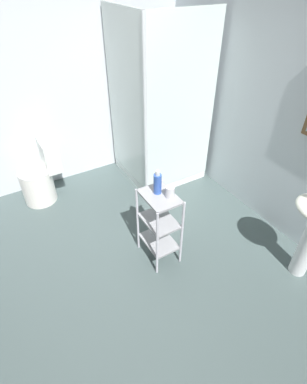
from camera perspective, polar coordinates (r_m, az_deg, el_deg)
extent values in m
cube|color=#445352|center=(2.89, -7.70, -15.85)|extent=(4.20, 4.20, 0.02)
cube|color=silver|center=(3.09, 24.11, 14.67)|extent=(4.20, 0.10, 2.50)
cube|color=silver|center=(3.69, -22.03, 18.66)|extent=(0.10, 4.20, 2.50)
cube|color=white|center=(4.14, 1.04, 4.83)|extent=(0.90, 0.90, 0.10)
cube|color=silver|center=(3.50, -5.36, 16.62)|extent=(0.90, 0.02, 1.90)
cube|color=silver|center=(3.35, 5.40, 15.64)|extent=(0.02, 0.90, 1.90)
cylinder|color=silver|center=(3.12, -1.59, 14.13)|extent=(0.04, 0.04, 1.90)
cylinder|color=silver|center=(4.12, 1.05, 5.44)|extent=(0.08, 0.08, 0.00)
cylinder|color=white|center=(3.78, -21.34, 1.01)|extent=(0.37, 0.37, 0.40)
torus|color=white|center=(3.66, -22.09, 3.70)|extent=(0.37, 0.37, 0.04)
cube|color=white|center=(3.60, -19.43, 6.92)|extent=(0.35, 0.17, 0.36)
cylinder|color=silver|center=(2.82, -3.08, -5.49)|extent=(0.02, 0.02, 0.74)
cylinder|color=silver|center=(2.60, 0.72, -10.18)|extent=(0.02, 0.02, 0.74)
cylinder|color=silver|center=(2.92, 1.44, -3.72)|extent=(0.02, 0.02, 0.74)
cylinder|color=silver|center=(2.70, 5.49, -8.05)|extent=(0.02, 0.02, 0.74)
cube|color=#99999E|center=(2.89, 1.06, -9.45)|extent=(0.36, 0.26, 0.02)
cube|color=#99999E|center=(2.70, 1.12, -5.55)|extent=(0.36, 0.26, 0.02)
cube|color=#99999E|center=(2.52, 1.20, -0.90)|extent=(0.36, 0.26, 0.02)
cylinder|color=#3258B8|center=(2.49, 0.78, 1.56)|extent=(0.07, 0.07, 0.18)
cylinder|color=white|center=(2.42, 0.80, 3.69)|extent=(0.04, 0.04, 0.04)
cylinder|color=silver|center=(2.47, 3.20, 0.02)|extent=(0.08, 0.08, 0.10)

